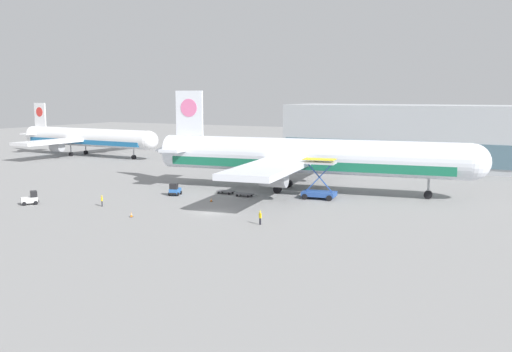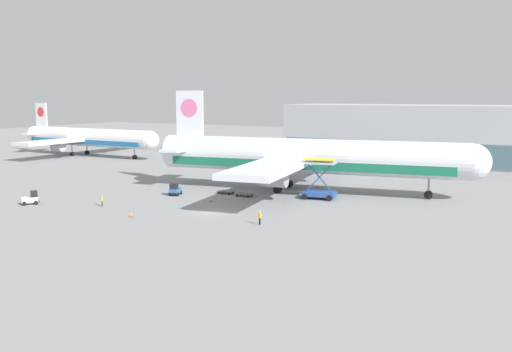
% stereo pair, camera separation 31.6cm
% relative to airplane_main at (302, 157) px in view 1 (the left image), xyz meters
% --- Properties ---
extents(ground_plane, '(400.00, 400.00, 0.00)m').
position_rel_airplane_main_xyz_m(ground_plane, '(-3.70, -22.27, -5.84)').
color(ground_plane, gray).
extents(terminal_building, '(90.00, 18.20, 14.00)m').
position_rel_airplane_main_xyz_m(terminal_building, '(24.45, 44.23, 1.15)').
color(terminal_building, '#B2B7BC').
rests_on(terminal_building, ground_plane).
extents(airplane_main, '(57.85, 48.65, 17.00)m').
position_rel_airplane_main_xyz_m(airplane_main, '(0.00, 0.00, 0.00)').
color(airplane_main, silver).
rests_on(airplane_main, ground_plane).
extents(airplane_distant, '(48.00, 39.84, 14.05)m').
position_rel_airplane_main_xyz_m(airplane_distant, '(-74.43, 25.14, -1.01)').
color(airplane_distant, white).
rests_on(airplane_distant, ground_plane).
extents(scissor_lift_loader, '(5.58, 4.02, 6.32)m').
position_rel_airplane_main_xyz_m(scissor_lift_loader, '(5.17, -5.15, -3.50)').
color(scissor_lift_loader, '#284C99').
rests_on(scissor_lift_loader, ground_plane).
extents(baggage_tug_foreground, '(2.61, 2.81, 2.00)m').
position_rel_airplane_main_xyz_m(baggage_tug_foreground, '(-31.10, -29.96, -4.96)').
color(baggage_tug_foreground, silver).
rests_on(baggage_tug_foreground, ground_plane).
extents(baggage_tug_mid, '(2.22, 2.74, 2.00)m').
position_rel_airplane_main_xyz_m(baggage_tug_mid, '(-16.79, -13.34, -4.96)').
color(baggage_tug_mid, '#2D66B7').
rests_on(baggage_tug_mid, ground_plane).
extents(baggage_dolly_lead, '(3.71, 1.55, 0.48)m').
position_rel_airplane_main_xyz_m(baggage_dolly_lead, '(-10.26, -8.12, -5.45)').
color(baggage_dolly_lead, '#56565B').
rests_on(baggage_dolly_lead, ground_plane).
extents(baggage_dolly_second, '(3.71, 1.55, 0.48)m').
position_rel_airplane_main_xyz_m(baggage_dolly_second, '(-6.22, -8.98, -5.45)').
color(baggage_dolly_second, '#56565B').
rests_on(baggage_dolly_second, ground_plane).
extents(ground_crew_near, '(0.40, 0.46, 1.66)m').
position_rel_airplane_main_xyz_m(ground_crew_near, '(-20.62, -26.04, -4.88)').
color(ground_crew_near, black).
rests_on(ground_crew_near, ground_plane).
extents(ground_crew_far, '(0.48, 0.39, 1.78)m').
position_rel_airplane_main_xyz_m(ground_crew_far, '(5.44, -25.64, -4.78)').
color(ground_crew_far, black).
rests_on(ground_crew_far, ground_plane).
extents(traffic_cone_near, '(0.40, 0.40, 0.56)m').
position_rel_airplane_main_xyz_m(traffic_cone_near, '(-8.47, -15.32, -5.57)').
color(traffic_cone_near, black).
rests_on(traffic_cone_near, ground_plane).
extents(traffic_cone_far, '(0.40, 0.40, 0.69)m').
position_rel_airplane_main_xyz_m(traffic_cone_far, '(-11.88, -29.82, -5.50)').
color(traffic_cone_far, black).
rests_on(traffic_cone_far, ground_plane).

